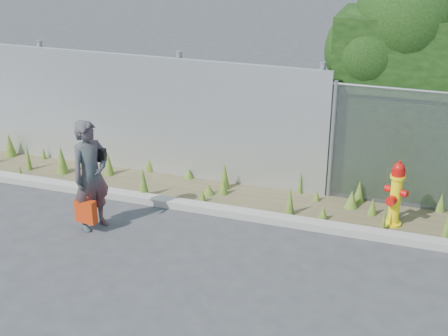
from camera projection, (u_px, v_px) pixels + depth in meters
ground at (212, 277)px, 8.42m from camera, size 80.00×80.00×0.00m
curb at (250, 215)px, 9.96m from camera, size 16.00×0.22×0.12m
weed_strip at (248, 191)px, 10.57m from camera, size 16.00×1.29×0.55m
corrugated_fence at (101, 110)px, 11.55m from camera, size 8.50×0.21×2.30m
fire_hydrant at (396, 195)px, 9.55m from camera, size 0.37×0.33×1.09m
woman at (91, 176)px, 9.39m from camera, size 0.65×0.75×1.74m
red_tote_bag at (86, 211)px, 9.45m from camera, size 0.33×0.12×0.44m
black_shoulder_bag at (97, 155)px, 9.41m from camera, size 0.26×0.11×0.20m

